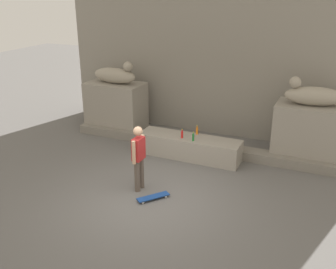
# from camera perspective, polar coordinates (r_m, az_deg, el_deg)

# --- Properties ---
(ground_plane) EXTENTS (40.00, 40.00, 0.00)m
(ground_plane) POSITION_cam_1_polar(r_m,az_deg,el_deg) (9.41, -2.73, -9.43)
(ground_plane) COLOR #605E5B
(facade_wall) EXTENTS (10.70, 0.60, 6.58)m
(facade_wall) POSITION_cam_1_polar(r_m,az_deg,el_deg) (13.00, 7.55, 14.38)
(facade_wall) COLOR gray
(facade_wall) RESTS_ON ground_plane
(pedestal_left) EXTENTS (1.95, 1.15, 1.67)m
(pedestal_left) POSITION_cam_1_polar(r_m,az_deg,el_deg) (13.61, -7.65, 4.11)
(pedestal_left) COLOR gray
(pedestal_left) RESTS_ON ground_plane
(pedestal_right) EXTENTS (1.95, 1.15, 1.67)m
(pedestal_right) POSITION_cam_1_polar(r_m,az_deg,el_deg) (11.74, 20.10, 0.17)
(pedestal_right) COLOR gray
(pedestal_right) RESTS_ON ground_plane
(statue_reclining_left) EXTENTS (1.63, 0.66, 0.78)m
(statue_reclining_left) POSITION_cam_1_polar(r_m,az_deg,el_deg) (13.30, -7.76, 8.71)
(statue_reclining_left) COLOR #A29886
(statue_reclining_left) RESTS_ON pedestal_left
(statue_reclining_right) EXTENTS (1.67, 0.80, 0.78)m
(statue_reclining_right) POSITION_cam_1_polar(r_m,az_deg,el_deg) (11.41, 20.63, 5.44)
(statue_reclining_right) COLOR #A29886
(statue_reclining_right) RESTS_ON pedestal_right
(ledge_block) EXTENTS (3.03, 0.80, 0.64)m
(ledge_block) POSITION_cam_1_polar(r_m,az_deg,el_deg) (11.44, 3.18, -1.85)
(ledge_block) COLOR gray
(ledge_block) RESTS_ON ground_plane
(skater) EXTENTS (0.23, 0.54, 1.67)m
(skater) POSITION_cam_1_polar(r_m,az_deg,el_deg) (9.43, -4.35, -3.11)
(skater) COLOR brown
(skater) RESTS_ON ground_plane
(skateboard) EXTENTS (0.66, 0.75, 0.08)m
(skateboard) POSITION_cam_1_polar(r_m,az_deg,el_deg) (9.36, -2.19, -9.17)
(skateboard) COLOR navy
(skateboard) RESTS_ON ground_plane
(bottle_green) EXTENTS (0.06, 0.06, 0.27)m
(bottle_green) POSITION_cam_1_polar(r_m,az_deg,el_deg) (11.01, 3.74, -0.41)
(bottle_green) COLOR #1E722D
(bottle_green) RESTS_ON ledge_block
(bottle_orange) EXTENTS (0.07, 0.07, 0.28)m
(bottle_orange) POSITION_cam_1_polar(r_m,az_deg,el_deg) (11.50, 4.29, 0.56)
(bottle_orange) COLOR orange
(bottle_orange) RESTS_ON ledge_block
(bottle_red) EXTENTS (0.07, 0.07, 0.27)m
(bottle_red) POSITION_cam_1_polar(r_m,az_deg,el_deg) (11.20, 2.09, 0.01)
(bottle_red) COLOR red
(bottle_red) RESTS_ON ledge_block
(stair_step) EXTENTS (8.35, 0.50, 0.28)m
(stair_step) POSITION_cam_1_polar(r_m,az_deg,el_deg) (12.02, 4.17, -1.64)
(stair_step) COLOR gray
(stair_step) RESTS_ON ground_plane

